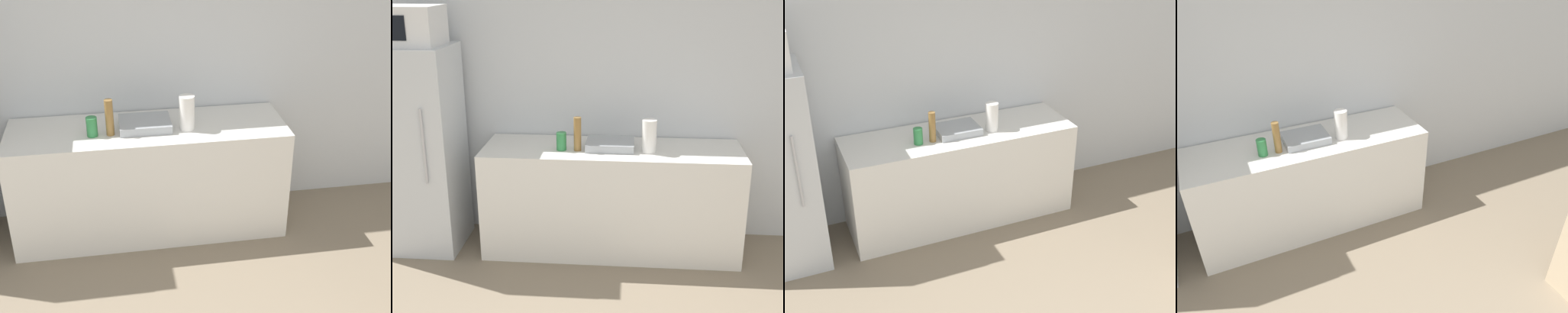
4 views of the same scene
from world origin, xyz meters
The scene contains 6 objects.
wall_back centered at (0.00, 3.30, 1.30)m, with size 8.00×0.06×2.60m, color silver.
counter centered at (0.17, 2.95, 0.43)m, with size 2.01×0.62×0.86m, color silver.
sink_basin centered at (0.16, 2.94, 0.89)m, with size 0.37×0.29×0.06m, color #9EA3A8.
bottle_tall centered at (-0.09, 2.87, 0.99)m, with size 0.06×0.06×0.26m, color olive.
bottle_short centered at (-0.21, 2.87, 0.93)m, with size 0.08×0.08×0.14m, color #2D7F42.
paper_towel_roll centered at (0.45, 2.87, 0.99)m, with size 0.11×0.11×0.25m, color white.
Camera 3 is at (-1.33, -1.04, 2.85)m, focal length 50.00 mm.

